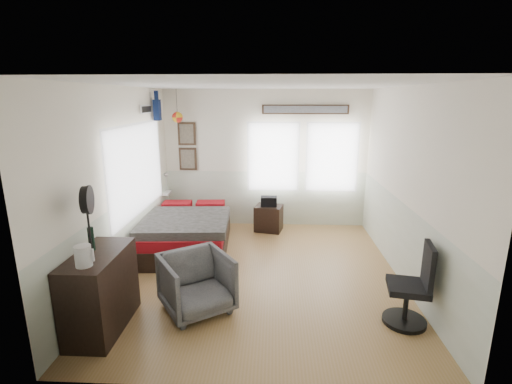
{
  "coord_description": "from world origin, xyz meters",
  "views": [
    {
      "loc": [
        0.17,
        -5.03,
        2.54
      ],
      "look_at": [
        -0.1,
        0.4,
        1.15
      ],
      "focal_mm": 26.0,
      "sensor_mm": 36.0,
      "label": 1
    }
  ],
  "objects_px": {
    "task_chair": "(412,292)",
    "nightstand": "(269,218)",
    "dresser": "(101,291)",
    "bed": "(188,232)",
    "armchair": "(197,283)"
  },
  "relations": [
    {
      "from": "nightstand",
      "to": "task_chair",
      "type": "distance_m",
      "value": 3.46
    },
    {
      "from": "armchair",
      "to": "nightstand",
      "type": "height_order",
      "value": "armchair"
    },
    {
      "from": "bed",
      "to": "dresser",
      "type": "distance_m",
      "value": 2.35
    },
    {
      "from": "bed",
      "to": "task_chair",
      "type": "bearing_deg",
      "value": -37.73
    },
    {
      "from": "dresser",
      "to": "armchair",
      "type": "bearing_deg",
      "value": 22.24
    },
    {
      "from": "dresser",
      "to": "task_chair",
      "type": "distance_m",
      "value": 3.5
    },
    {
      "from": "bed",
      "to": "armchair",
      "type": "xyz_separation_m",
      "value": [
        0.55,
        -1.9,
        0.06
      ]
    },
    {
      "from": "task_chair",
      "to": "nightstand",
      "type": "bearing_deg",
      "value": 129.09
    },
    {
      "from": "dresser",
      "to": "nightstand",
      "type": "distance_m",
      "value": 3.74
    },
    {
      "from": "nightstand",
      "to": "task_chair",
      "type": "xyz_separation_m",
      "value": [
        1.68,
        -3.02,
        0.15
      ]
    },
    {
      "from": "bed",
      "to": "armchair",
      "type": "distance_m",
      "value": 1.98
    },
    {
      "from": "dresser",
      "to": "bed",
      "type": "bearing_deg",
      "value": 79.19
    },
    {
      "from": "bed",
      "to": "dresser",
      "type": "xyz_separation_m",
      "value": [
        -0.44,
        -2.31,
        0.15
      ]
    },
    {
      "from": "bed",
      "to": "dresser",
      "type": "bearing_deg",
      "value": -104.54
    },
    {
      "from": "dresser",
      "to": "task_chair",
      "type": "bearing_deg",
      "value": 4.02
    }
  ]
}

